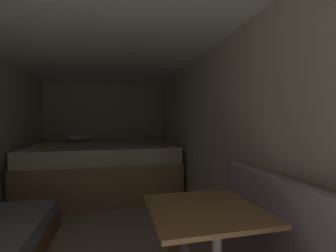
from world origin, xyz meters
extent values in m
plane|color=#B2A893|center=(0.00, 1.81, 0.00)|extent=(7.12, 7.12, 0.00)
cube|color=beige|center=(0.00, 4.39, 1.01)|extent=(2.55, 0.05, 2.03)
cube|color=beige|center=(1.25, 1.81, 1.01)|extent=(0.05, 5.12, 2.03)
cube|color=white|center=(0.00, 1.81, 2.05)|extent=(2.55, 5.12, 0.05)
cube|color=tan|center=(0.00, 3.46, 0.30)|extent=(2.33, 1.72, 0.59)
cube|color=beige|center=(0.00, 3.46, 0.71)|extent=(2.29, 1.68, 0.23)
ellipsoid|color=white|center=(-0.52, 4.12, 0.91)|extent=(0.44, 0.30, 0.18)
cube|color=#AD9EB2|center=(1.15, 0.57, 0.67)|extent=(0.10, 1.28, 0.42)
cube|color=#9E7247|center=(0.70, 0.66, 0.69)|extent=(0.66, 0.62, 0.02)
camera|label=1|loc=(0.18, -0.58, 1.22)|focal=24.20mm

